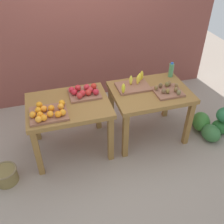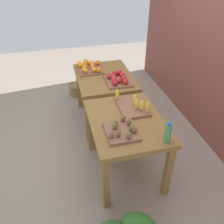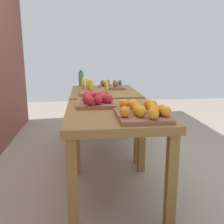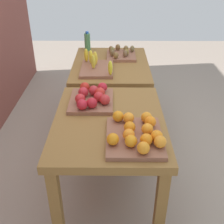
{
  "view_description": "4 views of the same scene",
  "coord_description": "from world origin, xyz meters",
  "px_view_note": "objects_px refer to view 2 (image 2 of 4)",
  "views": [
    {
      "loc": [
        -0.76,
        -2.69,
        2.63
      ],
      "look_at": [
        0.0,
        -0.05,
        0.56
      ],
      "focal_mm": 41.37,
      "sensor_mm": 36.0,
      "label": 1
    },
    {
      "loc": [
        2.58,
        -0.67,
        2.35
      ],
      "look_at": [
        0.07,
        -0.04,
        0.56
      ],
      "focal_mm": 38.77,
      "sensor_mm": 36.0,
      "label": 2
    },
    {
      "loc": [
        -2.59,
        0.25,
        1.24
      ],
      "look_at": [
        0.01,
        -0.04,
        0.63
      ],
      "focal_mm": 41.14,
      "sensor_mm": 36.0,
      "label": 3
    },
    {
      "loc": [
        -2.27,
        -0.03,
        1.85
      ],
      "look_at": [
        -0.09,
        -0.02,
        0.55
      ],
      "focal_mm": 44.95,
      "sensor_mm": 36.0,
      "label": 4
    }
  ],
  "objects_px": {
    "orange_bin": "(89,67)",
    "apple_bin": "(118,79)",
    "banana_crate": "(133,106)",
    "display_table_left": "(105,83)",
    "water_bottle": "(168,133)",
    "kiwi_bin": "(122,130)",
    "display_table_right": "(126,128)",
    "wicker_basket": "(77,89)"
  },
  "relations": [
    {
      "from": "orange_bin",
      "to": "apple_bin",
      "type": "distance_m",
      "value": 0.58
    },
    {
      "from": "orange_bin",
      "to": "kiwi_bin",
      "type": "xyz_separation_m",
      "value": [
        1.57,
        0.07,
        -0.01
      ]
    },
    {
      "from": "apple_bin",
      "to": "kiwi_bin",
      "type": "distance_m",
      "value": 1.11
    },
    {
      "from": "kiwi_bin",
      "to": "wicker_basket",
      "type": "relative_size",
      "value": 1.21
    },
    {
      "from": "display_table_left",
      "to": "kiwi_bin",
      "type": "xyz_separation_m",
      "value": [
        1.32,
        -0.11,
        0.15
      ]
    },
    {
      "from": "display_table_left",
      "to": "wicker_basket",
      "type": "height_order",
      "value": "display_table_left"
    },
    {
      "from": "kiwi_bin",
      "to": "water_bottle",
      "type": "distance_m",
      "value": 0.46
    },
    {
      "from": "wicker_basket",
      "to": "display_table_right",
      "type": "bearing_deg",
      "value": 9.91
    },
    {
      "from": "water_bottle",
      "to": "wicker_basket",
      "type": "bearing_deg",
      "value": -165.47
    },
    {
      "from": "display_table_right",
      "to": "apple_bin",
      "type": "height_order",
      "value": "apple_bin"
    },
    {
      "from": "display_table_right",
      "to": "display_table_left",
      "type": "bearing_deg",
      "value": 180.0
    },
    {
      "from": "orange_bin",
      "to": "wicker_basket",
      "type": "height_order",
      "value": "orange_bin"
    },
    {
      "from": "apple_bin",
      "to": "banana_crate",
      "type": "bearing_deg",
      "value": 0.08
    },
    {
      "from": "orange_bin",
      "to": "kiwi_bin",
      "type": "relative_size",
      "value": 1.25
    },
    {
      "from": "orange_bin",
      "to": "kiwi_bin",
      "type": "height_order",
      "value": "orange_bin"
    },
    {
      "from": "kiwi_bin",
      "to": "banana_crate",
      "type": "bearing_deg",
      "value": 147.84
    },
    {
      "from": "banana_crate",
      "to": "wicker_basket",
      "type": "height_order",
      "value": "banana_crate"
    },
    {
      "from": "banana_crate",
      "to": "water_bottle",
      "type": "distance_m",
      "value": 0.65
    },
    {
      "from": "orange_bin",
      "to": "water_bottle",
      "type": "bearing_deg",
      "value": 14.31
    },
    {
      "from": "banana_crate",
      "to": "wicker_basket",
      "type": "bearing_deg",
      "value": -164.8
    },
    {
      "from": "display_table_right",
      "to": "apple_bin",
      "type": "distance_m",
      "value": 0.91
    },
    {
      "from": "water_bottle",
      "to": "banana_crate",
      "type": "bearing_deg",
      "value": -167.44
    },
    {
      "from": "display_table_right",
      "to": "banana_crate",
      "type": "distance_m",
      "value": 0.29
    },
    {
      "from": "orange_bin",
      "to": "apple_bin",
      "type": "xyz_separation_m",
      "value": [
        0.49,
        0.32,
        0.0
      ]
    },
    {
      "from": "apple_bin",
      "to": "kiwi_bin",
      "type": "height_order",
      "value": "apple_bin"
    },
    {
      "from": "display_table_left",
      "to": "water_bottle",
      "type": "relative_size",
      "value": 4.69
    },
    {
      "from": "kiwi_bin",
      "to": "wicker_basket",
      "type": "height_order",
      "value": "kiwi_bin"
    },
    {
      "from": "banana_crate",
      "to": "kiwi_bin",
      "type": "bearing_deg",
      "value": -32.16
    },
    {
      "from": "apple_bin",
      "to": "banana_crate",
      "type": "relative_size",
      "value": 0.91
    },
    {
      "from": "water_bottle",
      "to": "kiwi_bin",
      "type": "bearing_deg",
      "value": -120.5
    },
    {
      "from": "banana_crate",
      "to": "water_bottle",
      "type": "relative_size",
      "value": 1.99
    },
    {
      "from": "display_table_left",
      "to": "banana_crate",
      "type": "height_order",
      "value": "banana_crate"
    },
    {
      "from": "apple_bin",
      "to": "orange_bin",
      "type": "bearing_deg",
      "value": -147.01
    },
    {
      "from": "banana_crate",
      "to": "wicker_basket",
      "type": "distance_m",
      "value": 2.0
    },
    {
      "from": "display_table_left",
      "to": "kiwi_bin",
      "type": "height_order",
      "value": "kiwi_bin"
    },
    {
      "from": "orange_bin",
      "to": "kiwi_bin",
      "type": "distance_m",
      "value": 1.57
    },
    {
      "from": "display_table_right",
      "to": "kiwi_bin",
      "type": "bearing_deg",
      "value": -28.95
    },
    {
      "from": "display_table_left",
      "to": "wicker_basket",
      "type": "relative_size",
      "value": 3.49
    },
    {
      "from": "orange_bin",
      "to": "banana_crate",
      "type": "xyz_separation_m",
      "value": [
        1.17,
        0.32,
        -0.01
      ]
    },
    {
      "from": "display_table_right",
      "to": "wicker_basket",
      "type": "relative_size",
      "value": 3.49
    },
    {
      "from": "banana_crate",
      "to": "kiwi_bin",
      "type": "height_order",
      "value": "banana_crate"
    },
    {
      "from": "display_table_left",
      "to": "display_table_right",
      "type": "xyz_separation_m",
      "value": [
        1.12,
        0.0,
        0.0
      ]
    }
  ]
}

